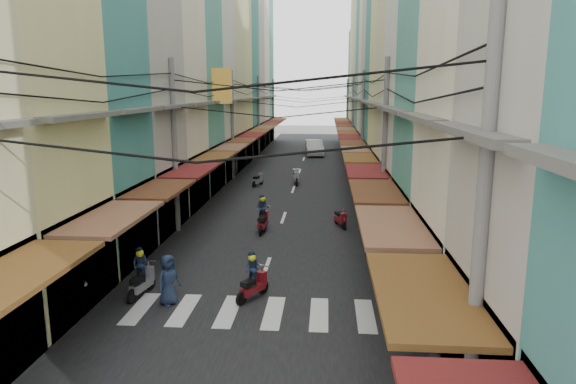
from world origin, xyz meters
The scene contains 15 objects.
ground centered at (0.00, 0.00, 0.00)m, with size 160.00×160.00×0.00m, color slate.
road centered at (0.00, 20.00, 0.01)m, with size 10.00×80.00×0.02m, color black.
sidewalk_left centered at (-6.50, 20.00, 0.03)m, with size 3.00×80.00×0.06m, color gray.
sidewalk_right centered at (6.50, 20.00, 0.03)m, with size 3.00×80.00×0.06m, color gray.
crosswalk centered at (0.00, -6.00, 0.03)m, with size 7.55×2.40×0.01m.
building_row_left centered at (-7.92, 16.56, 9.78)m, with size 7.80×67.67×23.70m.
building_row_right centered at (7.92, 16.45, 9.41)m, with size 7.80×68.98×22.59m.
utility_poles centered at (0.00, 15.01, 6.59)m, with size 10.20×66.13×8.20m.
white_car centered at (0.96, 33.10, 0.00)m, with size 5.78×2.27×2.04m, color silver.
bicycle centered at (6.73, 1.97, 0.00)m, with size 0.62×1.65×1.13m, color black.
moving_scooters centered at (-0.99, 3.44, 0.51)m, with size 7.17×22.77×1.83m.
parked_scooters centered at (4.79, -2.91, 0.48)m, with size 12.95×13.51×1.01m.
pedestrians centered at (-4.17, 1.03, 1.02)m, with size 12.15×21.50×2.16m.
market_umbrella centered at (6.38, -7.73, 2.32)m, with size 2.50×2.50×2.64m.
traffic_sign centered at (4.90, 0.67, 2.31)m, with size 0.10×0.69×3.14m.
Camera 1 is at (2.25, -20.65, 6.73)m, focal length 32.00 mm.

